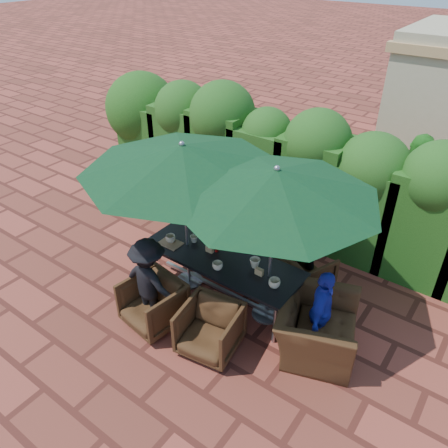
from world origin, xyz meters
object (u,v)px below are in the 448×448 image
Objects in this scene: chair_far_mid at (250,245)px; chair_near_left at (153,302)px; umbrella_left at (182,158)px; chair_near_right at (210,327)px; chair_far_right at (303,271)px; umbrella_right at (276,184)px; chair_end_right at (317,321)px; dining_table at (221,261)px; chair_far_left at (219,227)px.

chair_far_mid is 1.04× the size of chair_near_left.
chair_near_left is at bearing -79.88° from umbrella_left.
umbrella_left is 2.33m from chair_near_right.
chair_far_right is 2.36m from chair_near_left.
umbrella_right is 3.45× the size of chair_far_right.
chair_far_mid is (-0.88, 0.88, -1.80)m from umbrella_right.
umbrella_right is 2.19m from chair_far_mid.
chair_end_right is (0.70, -0.96, 0.11)m from chair_far_right.
dining_table is 0.92× the size of umbrella_right.
chair_far_right is at bearing 66.69° from chair_near_right.
chair_near_right is at bearing -38.72° from umbrella_left.
chair_end_right is at bearing -10.37° from umbrella_right.
chair_far_right is at bearing 78.96° from umbrella_right.
chair_far_mid is at bearing 17.09° from chair_far_right.
chair_near_left is 0.96m from chair_near_right.
umbrella_left is at bearing 111.69° from chair_far_left.
chair_near_right is (0.58, -1.88, -0.02)m from chair_far_mid.
chair_end_right is (2.47, -1.14, 0.07)m from chair_far_left.
chair_far_right is (1.04, -0.08, -0.02)m from chair_far_mid.
umbrella_right is at bearing 49.30° from chair_near_left.
chair_near_left is (-1.25, -1.09, -1.82)m from umbrella_right.
chair_far_right reaches higher than dining_table.
chair_far_right is at bearing 29.44° from umbrella_left.
umbrella_left is 3.37× the size of chair_far_left.
dining_table is at bearing 63.40° from chair_far_right.
chair_end_right is (2.28, -0.06, -1.71)m from umbrella_left.
dining_table is 1.66m from chair_end_right.
chair_far_mid is at bearing -176.14° from chair_far_left.
umbrella_left reaches higher than dining_table.
chair_near_left is at bearing -138.87° from umbrella_right.
chair_far_mid is 1.04m from chair_far_right.
umbrella_right reaches higher than chair_near_right.
chair_far_right reaches higher than chair_near_right.
chair_far_left reaches higher than dining_table.
chair_far_right is at bearing 41.80° from dining_table.
umbrella_left is at bearing 108.30° from chair_near_left.
chair_far_right is (0.96, 0.85, -0.28)m from dining_table.
chair_end_right is at bearing -3.58° from dining_table.
chair_near_left reaches higher than chair_far_right.
chair_far_mid is at bearing 40.32° from chair_end_right.
chair_near_right is (-0.45, -1.80, -0.01)m from chair_far_right.
umbrella_left is 2.58m from chair_far_right.
umbrella_right reaches higher than chair_far_left.
umbrella_right is (1.43, 0.09, -0.00)m from umbrella_left.
chair_near_right is at bearing -106.59° from umbrella_right.
chair_far_left reaches higher than chair_near_left.
chair_far_left is (-1.61, 0.99, -1.78)m from umbrella_right.
dining_table is 3.23× the size of chair_near_right.
umbrella_right is at bearing 100.55° from chair_far_right.
umbrella_right is 3.50× the size of chair_near_right.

